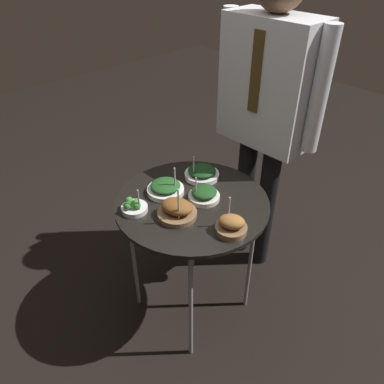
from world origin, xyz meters
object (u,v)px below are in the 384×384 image
(serving_cart, at_px, (192,209))
(bowl_roast_far_rim, at_px, (177,210))
(bowl_broccoli_mid_right, at_px, (134,207))
(bowl_spinach_back_left, at_px, (202,173))
(bowl_roast_near_rim, at_px, (231,225))
(bowl_spinach_front_center, at_px, (166,188))
(bowl_spinach_back_right, at_px, (204,194))
(waiter_figure, at_px, (267,98))

(serving_cart, distance_m, bowl_roast_far_rim, 0.15)
(bowl_broccoli_mid_right, bearing_deg, serving_cart, 62.12)
(serving_cart, bearing_deg, bowl_spinach_back_left, 122.30)
(bowl_spinach_back_left, distance_m, bowl_roast_near_rim, 0.42)
(bowl_spinach_front_center, height_order, bowl_broccoli_mid_right, bowl_spinach_front_center)
(bowl_roast_far_rim, bearing_deg, bowl_spinach_back_right, 92.41)
(serving_cart, xyz_separation_m, bowl_spinach_front_center, (-0.13, -0.04, 0.08))
(bowl_spinach_back_left, bearing_deg, waiter_figure, 79.44)
(bowl_spinach_front_center, relative_size, bowl_roast_near_rim, 1.18)
(serving_cart, distance_m, bowl_broccoli_mid_right, 0.28)
(bowl_spinach_back_right, bearing_deg, bowl_roast_far_rim, -87.59)
(serving_cart, xyz_separation_m, waiter_figure, (-0.04, 0.56, 0.38))
(bowl_roast_far_rim, height_order, bowl_spinach_back_left, bowl_roast_far_rim)
(bowl_spinach_front_center, xyz_separation_m, bowl_spinach_back_left, (0.02, 0.22, -0.00))
(bowl_spinach_back_right, distance_m, bowl_roast_far_rim, 0.17)
(bowl_roast_far_rim, height_order, bowl_spinach_front_center, bowl_roast_far_rim)
(serving_cart, xyz_separation_m, bowl_spinach_back_right, (0.03, 0.05, 0.08))
(bowl_spinach_back_right, height_order, bowl_spinach_back_left, bowl_spinach_back_left)
(bowl_broccoli_mid_right, relative_size, waiter_figure, 0.08)
(serving_cart, height_order, bowl_broccoli_mid_right, bowl_broccoli_mid_right)
(bowl_spinach_back_left, relative_size, bowl_roast_near_rim, 1.17)
(bowl_broccoli_mid_right, bearing_deg, bowl_roast_near_rim, 27.94)
(bowl_spinach_front_center, bearing_deg, waiter_figure, 80.96)
(bowl_spinach_front_center, height_order, bowl_roast_near_rim, bowl_roast_near_rim)
(serving_cart, bearing_deg, bowl_broccoli_mid_right, -117.88)
(bowl_roast_far_rim, height_order, waiter_figure, waiter_figure)
(serving_cart, height_order, bowl_spinach_front_center, bowl_spinach_front_center)
(bowl_roast_near_rim, distance_m, waiter_figure, 0.72)
(bowl_roast_far_rim, xyz_separation_m, bowl_spinach_back_left, (-0.14, 0.30, -0.01))
(bowl_spinach_back_right, distance_m, bowl_spinach_back_left, 0.18)
(serving_cart, height_order, bowl_spinach_back_right, bowl_spinach_back_right)
(bowl_broccoli_mid_right, bearing_deg, bowl_spinach_back_left, 87.96)
(bowl_roast_far_rim, relative_size, bowl_broccoli_mid_right, 1.39)
(serving_cart, height_order, bowl_spinach_back_left, bowl_spinach_back_left)
(bowl_spinach_back_right, bearing_deg, bowl_spinach_front_center, -150.10)
(bowl_roast_near_rim, bearing_deg, serving_cart, 173.49)
(bowl_broccoli_mid_right, distance_m, bowl_roast_near_rim, 0.44)
(bowl_spinach_back_right, distance_m, bowl_broccoli_mid_right, 0.32)
(waiter_figure, bearing_deg, bowl_spinach_back_left, -100.56)
(waiter_figure, bearing_deg, bowl_roast_far_rim, -83.86)
(bowl_spinach_back_right, height_order, bowl_broccoli_mid_right, same)
(bowl_roast_far_rim, bearing_deg, serving_cart, 105.86)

